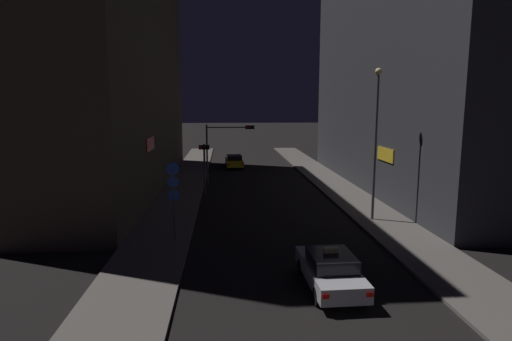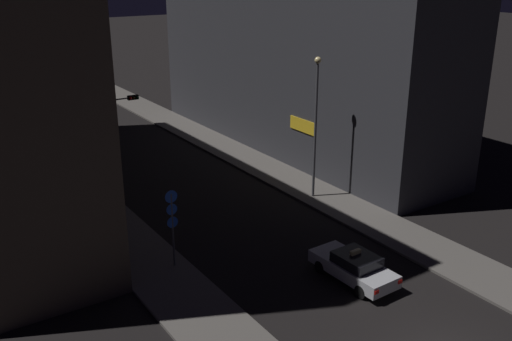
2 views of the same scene
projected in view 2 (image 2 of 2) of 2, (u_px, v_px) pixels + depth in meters
sidewalk_left at (65, 178)px, 39.57m from camera, size 3.35×58.89×0.14m
sidewalk_right at (224, 147)px, 46.24m from camera, size 3.35×58.89×0.14m
building_facade_right at (294, 23)px, 44.07m from camera, size 7.33×30.45×19.61m
taxi at (354, 266)px, 26.70m from camera, size 1.91×4.49×1.62m
far_car at (83, 128)px, 49.40m from camera, size 2.00×4.53×1.42m
traffic_light_overhead at (106, 117)px, 40.76m from camera, size 4.24×0.42×5.19m
traffic_light_left_kerb at (110, 151)px, 36.38m from camera, size 0.80×0.42×3.97m
sign_pole_left at (172, 221)px, 27.18m from camera, size 0.63×0.10×3.98m
street_lamp_near_block at (316, 116)px, 34.64m from camera, size 0.40×0.40×8.84m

